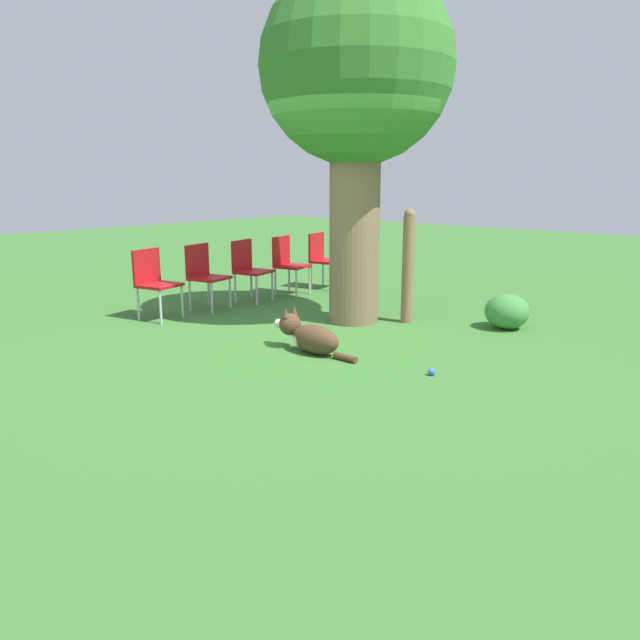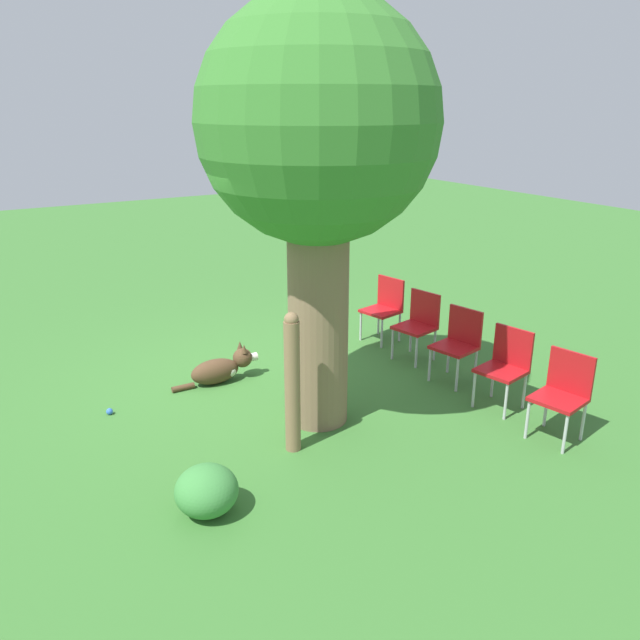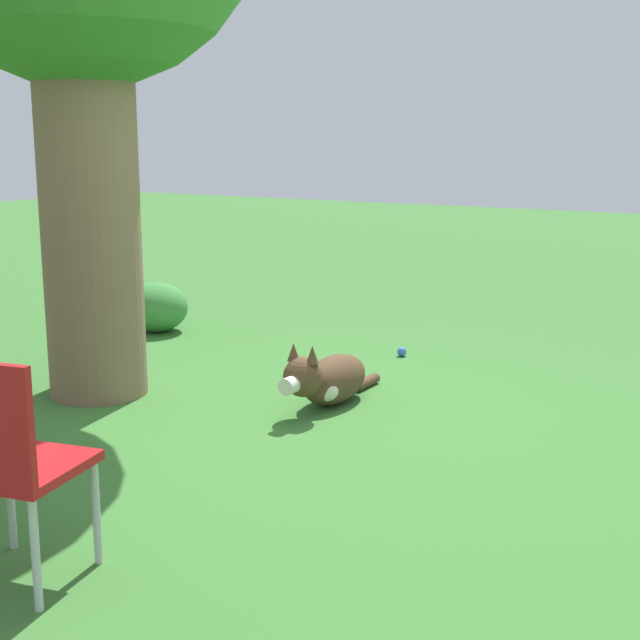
{
  "view_description": "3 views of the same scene",
  "coord_description": "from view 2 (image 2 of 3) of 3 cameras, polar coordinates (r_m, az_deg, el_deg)",
  "views": [
    {
      "loc": [
        4.42,
        -4.75,
        1.73
      ],
      "look_at": [
        0.51,
        -0.35,
        0.36
      ],
      "focal_mm": 35.0,
      "sensor_mm": 36.0,
      "label": 1
    },
    {
      "loc": [
        2.74,
        5.94,
        3.08
      ],
      "look_at": [
        -0.1,
        1.15,
        1.12
      ],
      "focal_mm": 35.0,
      "sensor_mm": 36.0,
      "label": 2
    },
    {
      "loc": [
        -3.98,
        -2.92,
        1.57
      ],
      "look_at": [
        0.49,
        -0.19,
        0.48
      ],
      "focal_mm": 50.0,
      "sensor_mm": 36.0,
      "label": 3
    }
  ],
  "objects": [
    {
      "name": "fence_post",
      "position": [
        5.66,
        -2.55,
        -5.72
      ],
      "size": [
        0.14,
        0.14,
        1.35
      ],
      "color": "#846647",
      "rests_on": "ground_plane"
    },
    {
      "name": "red_chair_1",
      "position": [
        7.86,
        9.01,
        -0.1
      ],
      "size": [
        0.5,
        0.52,
        0.85
      ],
      "rotation": [
        0.0,
        0.0,
        0.21
      ],
      "color": "#B21419",
      "rests_on": "ground_plane"
    },
    {
      "name": "ground_plane",
      "position": [
        7.23,
        -5.36,
        -5.96
      ],
      "size": [
        30.0,
        30.0,
        0.0
      ],
      "primitive_type": "plane",
      "color": "#38702D"
    },
    {
      "name": "low_shrub",
      "position": [
        5.13,
        -10.33,
        -15.09
      ],
      "size": [
        0.5,
        0.5,
        0.4
      ],
      "color": "#3D843D",
      "rests_on": "ground_plane"
    },
    {
      "name": "red_chair_0",
      "position": [
        8.43,
        5.94,
        1.38
      ],
      "size": [
        0.5,
        0.52,
        0.85
      ],
      "rotation": [
        0.0,
        0.0,
        0.21
      ],
      "color": "#B21419",
      "rests_on": "ground_plane"
    },
    {
      "name": "tennis_ball",
      "position": [
        6.9,
        -18.68,
        -7.93
      ],
      "size": [
        0.07,
        0.07,
        0.07
      ],
      "color": "blue",
      "rests_on": "ground_plane"
    },
    {
      "name": "red_chair_2",
      "position": [
        7.32,
        12.55,
        -1.81
      ],
      "size": [
        0.5,
        0.52,
        0.85
      ],
      "rotation": [
        0.0,
        0.0,
        0.21
      ],
      "color": "#B21419",
      "rests_on": "ground_plane"
    },
    {
      "name": "oak_tree",
      "position": [
        5.72,
        -0.19,
        16.43
      ],
      "size": [
        2.18,
        2.18,
        4.0
      ],
      "color": "#7A6047",
      "rests_on": "ground_plane"
    },
    {
      "name": "dog",
      "position": [
        7.31,
        -8.97,
        -4.4
      ],
      "size": [
        1.04,
        0.27,
        0.43
      ],
      "rotation": [
        0.0,
        0.0,
        3.14
      ],
      "color": "#513823",
      "rests_on": "ground_plane"
    },
    {
      "name": "red_chair_4",
      "position": [
        6.37,
        21.34,
        -6.0
      ],
      "size": [
        0.5,
        0.52,
        0.85
      ],
      "rotation": [
        0.0,
        0.0,
        0.21
      ],
      "color": "#B21419",
      "rests_on": "ground_plane"
    },
    {
      "name": "red_chair_3",
      "position": [
        6.82,
        16.63,
        -3.77
      ],
      "size": [
        0.5,
        0.52,
        0.85
      ],
      "rotation": [
        0.0,
        0.0,
        0.21
      ],
      "color": "#B21419",
      "rests_on": "ground_plane"
    }
  ]
}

